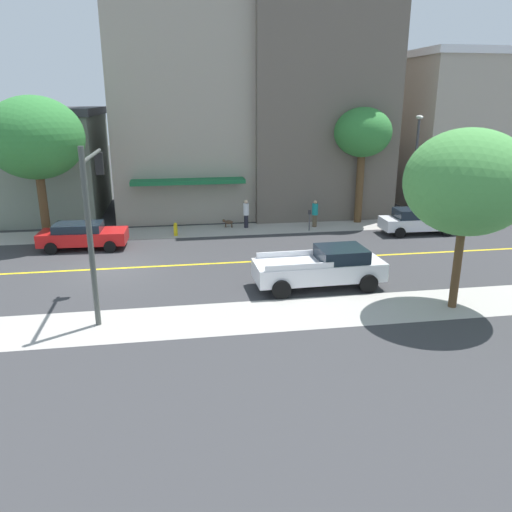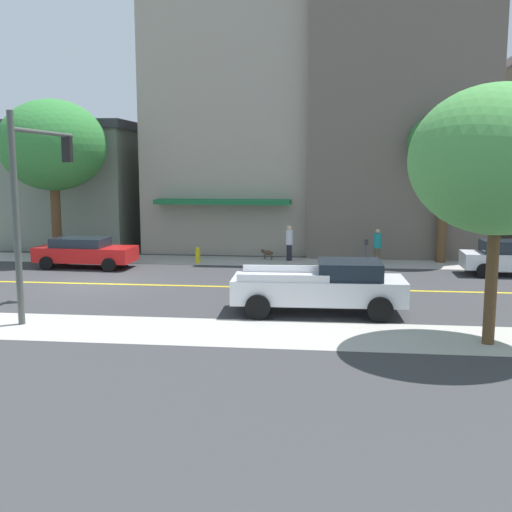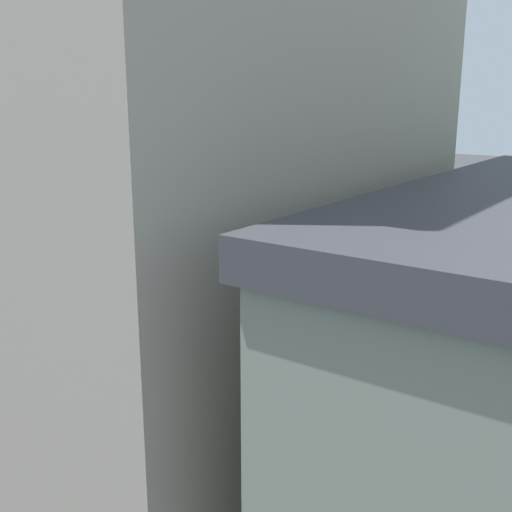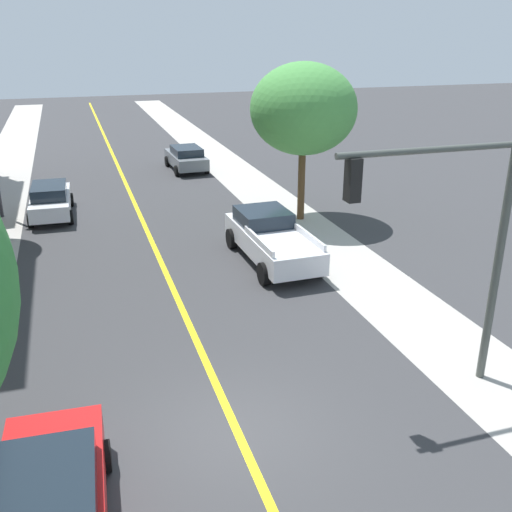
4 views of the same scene
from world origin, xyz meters
name	(u,v)px [view 3 (image 3 of 4)]	position (x,y,z in m)	size (l,w,h in m)	color
ground_plane	(500,331)	(0.00, 0.00, 0.00)	(140.00, 140.00, 0.00)	#38383A
sidewalk_left	(436,399)	(-6.67, 0.00, 0.00)	(2.97, 126.00, 0.01)	#ADA8A0
road_centerline_stripe	(500,331)	(0.00, 0.00, 0.00)	(0.20, 126.00, 0.00)	yellow
tan_rowhouse	(158,146)	(-13.64, 4.08, 7.59)	(11.76, 9.67, 15.17)	#A39989
street_tree_right_corner	(292,161)	(7.00, 13.89, 4.95)	(4.64, 4.64, 6.93)	brown
street_tree_left_far	(69,169)	(-7.41, 15.23, 5.77)	(3.67, 3.67, 7.42)	brown
fire_hydrant	(355,351)	(-5.77, 3.15, 0.40)	(0.44, 0.24, 0.80)	yellow
parking_meter	(174,292)	(-5.63, 11.41, 0.87)	(0.12, 0.18, 1.32)	#4C4C51
street_lamp	(50,195)	(-6.15, 18.36, 4.25)	(0.70, 0.36, 6.94)	#38383D
white_sedan_left_curb	(103,261)	(-3.92, 17.73, 0.81)	(2.03, 4.56, 1.55)	silver
grey_sedan_right_curb	(119,219)	(3.96, 25.26, 0.77)	(2.16, 4.35, 1.46)	slate
white_pickup_truck	(334,252)	(4.00, 9.40, 0.89)	(2.41, 5.65, 1.75)	silver
pedestrian_white_shirt	(225,319)	(-7.06, 7.63, 0.96)	(0.36, 0.36, 1.80)	black
pedestrian_teal_shirt	(146,294)	(-6.58, 12.02, 0.90)	(0.39, 0.39, 1.72)	brown
small_dog	(247,344)	(-7.29, 6.48, 0.35)	(0.43, 0.70, 0.53)	#4C3828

